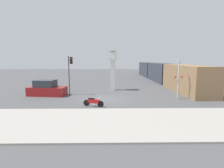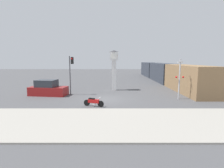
{
  "view_description": "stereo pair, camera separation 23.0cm",
  "coord_description": "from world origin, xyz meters",
  "px_view_note": "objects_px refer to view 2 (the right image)",
  "views": [
    {
      "loc": [
        0.38,
        -17.71,
        4.06
      ],
      "look_at": [
        0.7,
        1.71,
        1.37
      ],
      "focal_mm": 28.0,
      "sensor_mm": 36.0,
      "label": 1
    },
    {
      "loc": [
        0.61,
        -17.71,
        4.06
      ],
      "look_at": [
        0.7,
        1.71,
        1.37
      ],
      "focal_mm": 28.0,
      "sensor_mm": 36.0,
      "label": 2
    }
  ],
  "objects_px": {
    "motorcycle": "(93,102)",
    "freight_train": "(162,72)",
    "clock_tower": "(113,64)",
    "railroad_crossing_signal": "(179,77)",
    "parked_car": "(47,89)",
    "traffic_light": "(70,68)"
  },
  "relations": [
    {
      "from": "motorcycle",
      "to": "freight_train",
      "type": "xyz_separation_m",
      "value": [
        11.26,
        18.09,
        1.3
      ]
    },
    {
      "from": "motorcycle",
      "to": "clock_tower",
      "type": "distance_m",
      "value": 9.12
    },
    {
      "from": "motorcycle",
      "to": "clock_tower",
      "type": "xyz_separation_m",
      "value": [
        1.87,
        8.37,
        3.1
      ]
    },
    {
      "from": "railroad_crossing_signal",
      "to": "parked_car",
      "type": "height_order",
      "value": "railroad_crossing_signal"
    },
    {
      "from": "clock_tower",
      "to": "freight_train",
      "type": "bearing_deg",
      "value": 45.97
    },
    {
      "from": "clock_tower",
      "to": "parked_car",
      "type": "xyz_separation_m",
      "value": [
        -7.63,
        -3.48,
        -2.75
      ]
    },
    {
      "from": "traffic_light",
      "to": "motorcycle",
      "type": "bearing_deg",
      "value": -59.17
    },
    {
      "from": "traffic_light",
      "to": "parked_car",
      "type": "distance_m",
      "value": 3.55
    },
    {
      "from": "railroad_crossing_signal",
      "to": "traffic_light",
      "type": "bearing_deg",
      "value": 169.32
    },
    {
      "from": "traffic_light",
      "to": "railroad_crossing_signal",
      "type": "height_order",
      "value": "traffic_light"
    },
    {
      "from": "motorcycle",
      "to": "traffic_light",
      "type": "xyz_separation_m",
      "value": [
        -3.1,
        5.2,
        2.68
      ]
    },
    {
      "from": "motorcycle",
      "to": "railroad_crossing_signal",
      "type": "distance_m",
      "value": 9.3
    },
    {
      "from": "clock_tower",
      "to": "railroad_crossing_signal",
      "type": "bearing_deg",
      "value": -38.61
    },
    {
      "from": "motorcycle",
      "to": "clock_tower",
      "type": "height_order",
      "value": "clock_tower"
    },
    {
      "from": "clock_tower",
      "to": "freight_train",
      "type": "distance_m",
      "value": 13.64
    },
    {
      "from": "freight_train",
      "to": "clock_tower",
      "type": "bearing_deg",
      "value": -134.03
    },
    {
      "from": "traffic_light",
      "to": "railroad_crossing_signal",
      "type": "bearing_deg",
      "value": -10.68
    },
    {
      "from": "railroad_crossing_signal",
      "to": "motorcycle",
      "type": "bearing_deg",
      "value": -160.79
    },
    {
      "from": "traffic_light",
      "to": "parked_car",
      "type": "relative_size",
      "value": 1.02
    },
    {
      "from": "clock_tower",
      "to": "traffic_light",
      "type": "distance_m",
      "value": 5.91
    },
    {
      "from": "clock_tower",
      "to": "traffic_light",
      "type": "xyz_separation_m",
      "value": [
        -4.97,
        -3.17,
        -0.43
      ]
    },
    {
      "from": "freight_train",
      "to": "railroad_crossing_signal",
      "type": "bearing_deg",
      "value": -100.02
    }
  ]
}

